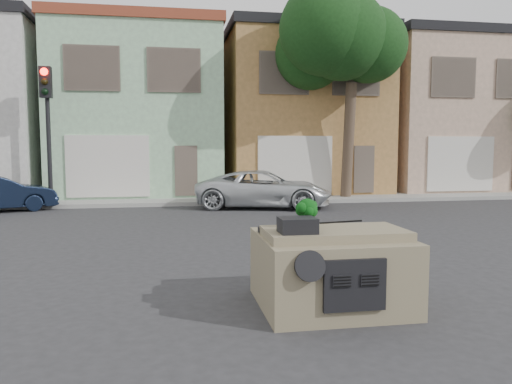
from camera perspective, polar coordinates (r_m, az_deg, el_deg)
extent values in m
plane|color=#303033|center=(10.12, 3.05, -7.57)|extent=(120.00, 120.00, 0.00)
cube|color=gray|center=(20.35, -3.61, -0.82)|extent=(40.00, 3.00, 0.15)
cube|color=#9BC89D|center=(24.19, -13.11, 8.80)|extent=(7.20, 8.20, 7.55)
cube|color=#A77942|center=(24.95, 4.57, 8.82)|extent=(7.20, 8.20, 7.55)
cube|color=tan|center=(27.79, 19.88, 8.16)|extent=(7.20, 8.20, 7.55)
imported|color=silver|center=(18.17, 0.91, -1.80)|extent=(5.28, 3.38, 1.36)
cube|color=black|center=(19.59, -22.67, 5.79)|extent=(0.40, 0.40, 5.10)
cube|color=#153813|center=(20.81, 10.61, 10.75)|extent=(4.40, 4.00, 8.50)
cube|color=#796E53|center=(7.18, 8.53, -8.42)|extent=(2.00, 1.80, 1.12)
cube|color=black|center=(6.56, 4.76, -3.81)|extent=(0.48, 0.38, 0.20)
cube|color=black|center=(7.52, 9.70, -3.38)|extent=(0.69, 0.15, 0.02)
cube|color=#08360C|center=(6.98, 5.87, -2.36)|extent=(0.45, 0.45, 0.42)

